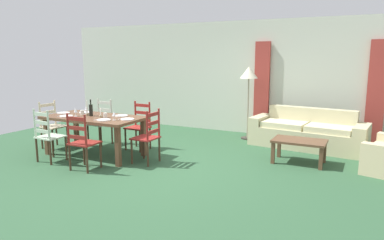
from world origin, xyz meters
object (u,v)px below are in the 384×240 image
object	(u,v)px
dining_chair_head_west	(52,125)
dining_chair_head_east	(148,137)
dining_chair_near_right	(82,142)
coffee_cup_secondary	(82,113)
wine_glass_near_left	(75,110)
dining_chair_near_left	(48,136)
coffee_table	(299,143)
coffee_cup_primary	(105,115)
dining_chair_far_right	(139,126)
wine_bottle	(91,110)
wine_glass_far_left	(86,108)
couch	(308,134)
standing_lamp	(249,77)
wine_glass_near_right	(114,114)
dining_table	(94,121)
dining_chair_far_left	(101,122)

from	to	relation	value
dining_chair_head_west	dining_chair_head_east	size ratio (longest dim) A/B	1.00
dining_chair_near_right	coffee_cup_secondary	xyz separation A→B (m)	(-0.77, 0.83, 0.32)
wine_glass_near_left	dining_chair_near_left	bearing A→B (deg)	-101.21
dining_chair_head_east	dining_chair_near_left	bearing A→B (deg)	-155.41
wine_glass_near_left	coffee_table	world-z (taller)	wine_glass_near_left
dining_chair_near_left	coffee_cup_primary	xyz separation A→B (m)	(0.71, 0.71, 0.32)
coffee_table	dining_chair_head_west	bearing A→B (deg)	-165.98
dining_chair_far_right	coffee_cup_primary	bearing A→B (deg)	-104.59
dining_chair_near_right	wine_bottle	bearing A→B (deg)	123.29
wine_glass_far_left	coffee_cup_primary	bearing A→B (deg)	-14.04
dining_chair_head_west	dining_chair_near_left	bearing A→B (deg)	-45.63
dining_chair_near_left	wine_glass_near_left	size ratio (longest dim) A/B	5.96
coffee_table	couch	bearing A→B (deg)	92.16
wine_bottle	standing_lamp	size ratio (longest dim) A/B	0.19
dining_chair_head_west	coffee_cup_primary	distance (m)	1.48
dining_chair_near_right	coffee_table	distance (m)	3.71
dining_chair_near_left	coffee_table	distance (m)	4.44
dining_chair_near_right	coffee_cup_primary	bearing A→B (deg)	102.20
dining_chair_near_right	standing_lamp	distance (m)	3.93
wine_glass_near_right	dining_chair_head_east	bearing A→B (deg)	16.45
dining_table	wine_glass_far_left	world-z (taller)	wine_glass_far_left
dining_chair_head_east	wine_glass_far_left	size ratio (longest dim) A/B	5.96
coffee_cup_secondary	coffee_table	bearing A→B (deg)	16.91
dining_chair_head_east	wine_bottle	distance (m)	1.32
coffee_cup_secondary	coffee_table	distance (m)	4.09
dining_chair_far_left	coffee_cup_primary	size ratio (longest dim) A/B	10.67
dining_chair_near_right	dining_chair_head_east	bearing A→B (deg)	47.84
dining_chair_far_left	wine_glass_far_left	world-z (taller)	dining_chair_far_left
wine_bottle	wine_glass_near_right	xyz separation A→B (m)	(0.67, -0.16, -0.01)
dining_chair_head_west	dining_chair_head_east	world-z (taller)	same
dining_chair_head_west	wine_bottle	distance (m)	1.16
dining_chair_far_left	coffee_cup_primary	distance (m)	1.11
dining_table	dining_chair_far_right	size ratio (longest dim) A/B	1.98
coffee_cup_secondary	dining_table	bearing A→B (deg)	-6.61
wine_glass_near_left	coffee_cup_secondary	world-z (taller)	wine_glass_near_left
coffee_cup_primary	standing_lamp	world-z (taller)	standing_lamp
dining_table	dining_chair_head_west	size ratio (longest dim) A/B	1.98
coffee_cup_primary	coffee_table	world-z (taller)	coffee_cup_primary
coffee_cup_secondary	couch	distance (m)	4.56
wine_glass_near_left	wine_glass_near_right	distance (m)	0.92
dining_chair_far_left	wine_bottle	bearing A→B (deg)	-61.06
dining_chair_head_east	coffee_cup_primary	distance (m)	0.96
dining_chair_far_left	coffee_table	world-z (taller)	dining_chair_far_left
dining_table	wine_glass_near_right	distance (m)	0.65
dining_table	wine_glass_far_left	size ratio (longest dim) A/B	11.80
dining_chair_head_west	dining_chair_far_left	bearing A→B (deg)	45.25
dining_chair_near_left	wine_glass_near_right	distance (m)	1.24
dining_chair_near_right	couch	xyz separation A→B (m)	(3.07, 3.23, -0.19)
dining_chair_far_left	dining_chair_head_west	world-z (taller)	same
dining_chair_near_left	standing_lamp	xyz separation A→B (m)	(2.59, 3.33, 0.93)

